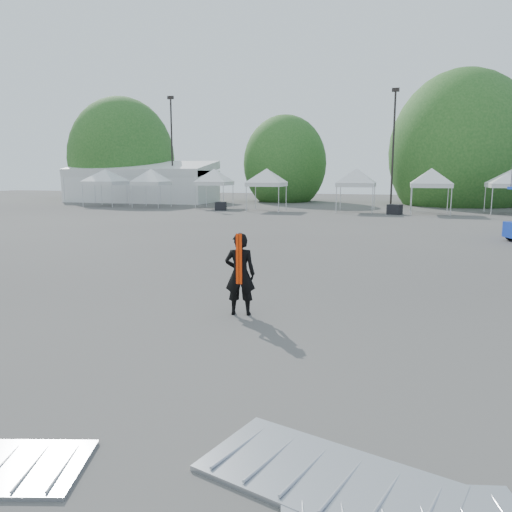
# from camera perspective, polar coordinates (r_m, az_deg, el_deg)

# --- Properties ---
(ground) EXTENTS (120.00, 120.00, 0.00)m
(ground) POSITION_cam_1_polar(r_m,az_deg,el_deg) (12.64, -1.79, -4.29)
(ground) COLOR #474442
(ground) RESTS_ON ground
(marquee) EXTENTS (15.00, 6.25, 4.23)m
(marquee) POSITION_cam_1_polar(r_m,az_deg,el_deg) (53.34, -12.93, 8.16)
(marquee) COLOR silver
(marquee) RESTS_ON ground
(light_pole_west) EXTENTS (0.60, 0.25, 10.30)m
(light_pole_west) POSITION_cam_1_polar(r_m,az_deg,el_deg) (50.68, -9.60, 12.51)
(light_pole_west) COLOR black
(light_pole_west) RESTS_ON ground
(light_pole_east) EXTENTS (0.60, 0.25, 9.80)m
(light_pole_east) POSITION_cam_1_polar(r_m,az_deg,el_deg) (43.76, 15.43, 12.47)
(light_pole_east) COLOR black
(light_pole_east) RESTS_ON ground
(tree_far_w) EXTENTS (4.80, 4.80, 7.30)m
(tree_far_w) POSITION_cam_1_polar(r_m,az_deg,el_deg) (57.94, -15.09, 10.71)
(tree_far_w) COLOR #382314
(tree_far_w) RESTS_ON ground
(tree_mid_w) EXTENTS (4.16, 4.16, 6.33)m
(tree_mid_w) POSITION_cam_1_polar(r_m,az_deg,el_deg) (53.01, 3.32, 10.50)
(tree_mid_w) COLOR #382314
(tree_mid_w) RESTS_ON ground
(tree_mid_e) EXTENTS (5.12, 5.12, 7.79)m
(tree_mid_e) POSITION_cam_1_polar(r_m,az_deg,el_deg) (50.98, 22.40, 10.87)
(tree_mid_e) COLOR #382314
(tree_mid_e) RESTS_ON ground
(tent_a) EXTENTS (4.47, 4.47, 3.88)m
(tent_a) POSITION_cam_1_polar(r_m,az_deg,el_deg) (47.62, -16.83, 9.18)
(tent_a) COLOR silver
(tent_a) RESTS_ON ground
(tent_b) EXTENTS (3.79, 3.79, 3.88)m
(tent_b) POSITION_cam_1_polar(r_m,az_deg,el_deg) (44.72, -11.92, 9.38)
(tent_b) COLOR silver
(tent_b) RESTS_ON ground
(tent_c) EXTENTS (3.84, 3.84, 3.88)m
(tent_c) POSITION_cam_1_polar(r_m,az_deg,el_deg) (43.37, -4.80, 9.55)
(tent_c) COLOR silver
(tent_c) RESTS_ON ground
(tent_d) EXTENTS (3.98, 3.98, 3.88)m
(tent_d) POSITION_cam_1_polar(r_m,az_deg,el_deg) (40.10, 1.23, 9.58)
(tent_d) COLOR silver
(tent_d) RESTS_ON ground
(tent_e) EXTENTS (4.05, 4.05, 3.88)m
(tent_e) POSITION_cam_1_polar(r_m,az_deg,el_deg) (39.33, 11.43, 9.40)
(tent_e) COLOR silver
(tent_e) RESTS_ON ground
(tent_f) EXTENTS (4.06, 4.06, 3.88)m
(tent_f) POSITION_cam_1_polar(r_m,az_deg,el_deg) (39.03, 19.44, 9.05)
(tent_f) COLOR silver
(tent_f) RESTS_ON ground
(man) EXTENTS (0.72, 0.55, 1.77)m
(man) POSITION_cam_1_polar(r_m,az_deg,el_deg) (10.60, -1.84, -2.06)
(man) COLOR black
(man) RESTS_ON ground
(barrier_mid) EXTENTS (2.71, 1.91, 0.08)m
(barrier_mid) POSITION_cam_1_polar(r_m,az_deg,el_deg) (5.45, 7.95, -23.72)
(barrier_mid) COLOR #ADB0B5
(barrier_mid) RESTS_ON ground
(crate_west) EXTENTS (0.98, 0.84, 0.67)m
(crate_west) POSITION_cam_1_polar(r_m,az_deg,el_deg) (40.35, -4.05, 5.69)
(crate_west) COLOR black
(crate_west) RESTS_ON ground
(crate_mid) EXTENTS (1.15, 1.04, 0.73)m
(crate_mid) POSITION_cam_1_polar(r_m,az_deg,el_deg) (37.70, 15.56, 5.14)
(crate_mid) COLOR black
(crate_mid) RESTS_ON ground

